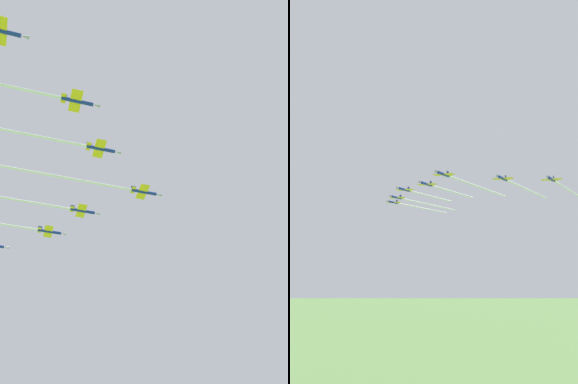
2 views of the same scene
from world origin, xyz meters
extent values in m
cylinder|color=navy|center=(13.71, 7.36, 110.03)|extent=(9.51, 1.19, 1.16)
cone|color=#9EA3AD|center=(7.90, 7.38, 110.03)|extent=(2.12, 1.11, 1.10)
cube|color=yellow|center=(14.24, 7.36, 109.97)|extent=(3.40, 8.46, 0.19)
cube|color=yellow|center=(17.88, 7.35, 110.03)|extent=(1.49, 3.60, 0.19)
cube|color=navy|center=(17.79, 7.35, 110.98)|extent=(1.69, 0.17, 1.90)
cylinder|color=white|center=(54.17, 7.26, 110.03)|extent=(71.40, 0.99, 0.81)
cylinder|color=navy|center=(33.54, -10.27, 110.03)|extent=(9.51, 1.19, 1.16)
cone|color=#9EA3AD|center=(27.73, -10.25, 110.03)|extent=(2.12, 1.11, 1.10)
cube|color=yellow|center=(34.07, -10.27, 109.97)|extent=(3.40, 8.46, 0.19)
cube|color=yellow|center=(37.71, -10.28, 110.03)|extent=(1.49, 3.60, 0.19)
cube|color=navy|center=(37.62, -10.28, 110.98)|extent=(1.69, 0.17, 1.90)
cylinder|color=navy|center=(33.63, 24.90, 110.03)|extent=(9.51, 1.19, 1.16)
cone|color=#9EA3AD|center=(27.82, 24.91, 110.03)|extent=(2.12, 1.11, 1.10)
cube|color=yellow|center=(34.16, 24.90, 109.97)|extent=(3.40, 8.46, 0.19)
cube|color=yellow|center=(37.79, 24.89, 110.03)|extent=(1.49, 3.60, 0.19)
cube|color=navy|center=(37.71, 24.89, 110.98)|extent=(1.69, 0.17, 1.90)
cylinder|color=white|center=(63.03, 24.83, 110.03)|extent=(49.28, 0.94, 0.81)
cylinder|color=navy|center=(44.27, -27.88, 109.99)|extent=(9.51, 1.19, 1.16)
cone|color=#9EA3AD|center=(38.46, -27.86, 109.99)|extent=(2.12, 1.11, 1.10)
cube|color=yellow|center=(44.80, -27.88, 109.94)|extent=(3.40, 8.46, 0.19)
cube|color=yellow|center=(48.43, -27.89, 109.99)|extent=(1.49, 3.60, 0.19)
cube|color=navy|center=(48.35, -27.89, 110.94)|extent=(1.69, 0.17, 1.90)
cylinder|color=navy|center=(44.44, 42.46, 110.06)|extent=(9.51, 1.19, 1.16)
cone|color=#9EA3AD|center=(38.63, 42.47, 110.06)|extent=(2.12, 1.11, 1.10)
cube|color=yellow|center=(44.97, 42.45, 110.01)|extent=(3.40, 8.46, 0.19)
cube|color=yellow|center=(48.61, 42.45, 110.06)|extent=(1.49, 3.60, 0.19)
cube|color=navy|center=(48.52, 42.45, 111.01)|extent=(1.69, 0.17, 1.90)
cone|color=#9EA3AD|center=(60.88, -45.50, 110.30)|extent=(2.12, 1.11, 1.10)
cylinder|color=navy|center=(66.95, 59.98, 109.76)|extent=(9.51, 1.19, 1.16)
cone|color=#9EA3AD|center=(61.14, 60.00, 109.76)|extent=(2.12, 1.11, 1.10)
cube|color=yellow|center=(67.48, 59.98, 109.70)|extent=(3.40, 8.46, 0.19)
camera|label=1|loc=(48.94, 130.55, 2.72)|focal=42.30mm
camera|label=2|loc=(-159.34, -74.07, 76.67)|focal=46.38mm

